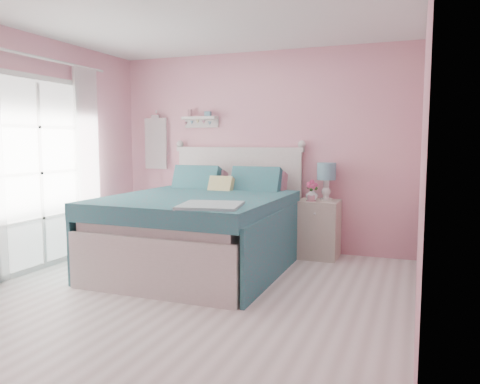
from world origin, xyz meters
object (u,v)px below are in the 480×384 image
Objects in this scene: bed at (203,229)px; teacup at (311,198)px; nightstand at (318,229)px; table_lamp at (326,174)px; vase at (312,194)px.

bed reaches higher than teacup.
nightstand is (1.14, 0.91, -0.08)m from bed.
table_lamp is (1.22, 0.99, 0.60)m from bed.
nightstand is 0.44m from vase.
bed reaches higher than vase.
nightstand is at bearing 55.43° from teacup.
vase is (-0.16, -0.09, -0.24)m from table_lamp.
nightstand is 7.78× the size of teacup.
table_lamp is at bearing 50.14° from nightstand.
vase is 1.66× the size of teacup.
nightstand is 0.41m from teacup.
teacup is (0.01, -0.10, -0.04)m from vase.
table_lamp is 0.30m from vase.
table_lamp reaches higher than vase.
bed is 25.66× the size of teacup.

